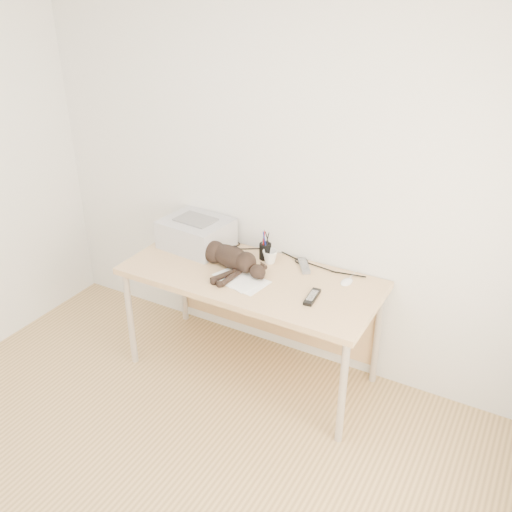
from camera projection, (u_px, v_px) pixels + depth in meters
The scene contains 11 objects.
wall_back at pixel (279, 171), 3.53m from camera, with size 3.50×3.50×0.00m, color white.
desk at pixel (257, 287), 3.64m from camera, with size 1.60×0.70×0.74m.
printer at pixel (196, 233), 3.82m from camera, with size 0.45×0.40×0.20m.
papers at pixel (241, 280), 3.45m from camera, with size 0.37×0.30×0.01m.
cat at pixel (228, 258), 3.57m from camera, with size 0.65×0.37×0.15m.
mug at pixel (270, 257), 3.63m from camera, with size 0.09×0.09×0.09m, color white.
pen_cup at pixel (265, 251), 3.67m from camera, with size 0.08×0.08×0.20m.
remote_grey at pixel (304, 266), 3.59m from camera, with size 0.05×0.18×0.02m, color slate.
remote_black at pixel (312, 297), 3.26m from camera, with size 0.05×0.18×0.02m, color black.
mouse at pixel (347, 280), 3.42m from camera, with size 0.06×0.10×0.03m, color white.
cable_tangle at pixel (274, 254), 3.75m from camera, with size 1.36×0.09×0.01m, color black, non-canonical shape.
Camera 1 is at (1.51, -1.26, 2.47)m, focal length 40.00 mm.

